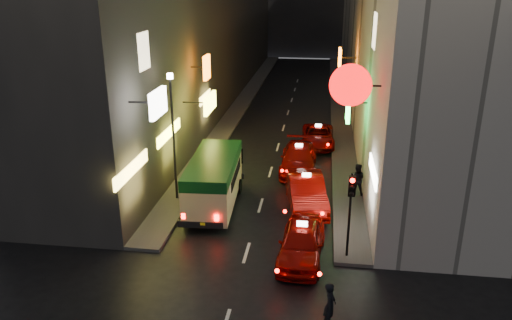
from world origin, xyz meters
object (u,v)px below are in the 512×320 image
at_px(traffic_light, 351,198).
at_px(lamp_post, 173,129).
at_px(pedestrian_crossing, 330,302).
at_px(taxi_near, 302,239).
at_px(minibus, 214,176).

bearing_deg(traffic_light, lamp_post, 151.09).
xyz_separation_m(traffic_light, lamp_post, (-8.20, 4.53, 1.04)).
height_order(pedestrian_crossing, traffic_light, traffic_light).
relative_size(taxi_near, traffic_light, 1.53).
height_order(pedestrian_crossing, lamp_post, lamp_post).
bearing_deg(pedestrian_crossing, traffic_light, -1.96).
relative_size(minibus, lamp_post, 0.95).
bearing_deg(lamp_post, taxi_near, -35.72).
bearing_deg(traffic_light, minibus, 146.50).
bearing_deg(minibus, taxi_near, -43.53).
bearing_deg(pedestrian_crossing, taxi_near, 23.23).
bearing_deg(minibus, traffic_light, -33.50).
distance_m(minibus, pedestrian_crossing, 9.84).
relative_size(pedestrian_crossing, traffic_light, 0.50).
xyz_separation_m(pedestrian_crossing, traffic_light, (0.70, 4.05, 1.80)).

